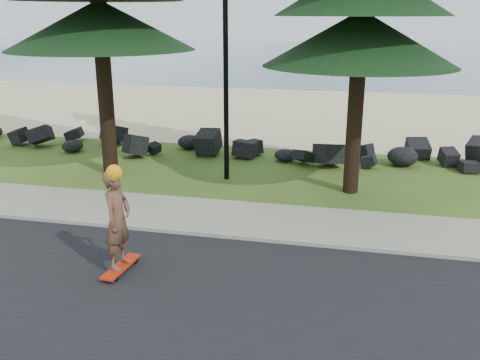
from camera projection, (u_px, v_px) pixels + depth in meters
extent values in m
plane|color=#365119|center=(193.00, 219.00, 12.39)|extent=(160.00, 160.00, 0.00)
cube|color=black|center=(104.00, 323.00, 8.20)|extent=(160.00, 7.00, 0.02)
cube|color=gray|center=(180.00, 231.00, 11.54)|extent=(160.00, 0.20, 0.10)
cube|color=gray|center=(196.00, 214.00, 12.57)|extent=(160.00, 2.00, 0.08)
cube|color=beige|center=(284.00, 111.00, 25.88)|extent=(160.00, 15.00, 0.01)
cube|color=#3B5C71|center=(331.00, 55.00, 59.84)|extent=(160.00, 58.00, 0.01)
cylinder|color=black|center=(226.00, 35.00, 14.17)|extent=(0.14, 0.14, 8.00)
cube|color=red|center=(121.00, 267.00, 9.82)|extent=(0.34, 1.11, 0.04)
imported|color=brown|center=(118.00, 220.00, 9.54)|extent=(0.48, 0.69, 1.82)
sphere|color=#FE9D0E|center=(114.00, 173.00, 9.28)|extent=(0.29, 0.29, 0.29)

